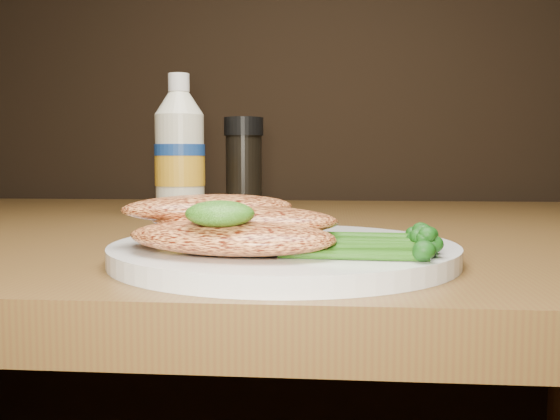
{
  "coord_description": "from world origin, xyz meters",
  "views": [
    {
      "loc": [
        0.14,
        0.33,
        0.83
      ],
      "look_at": [
        0.1,
        0.79,
        0.79
      ],
      "focal_mm": 39.75,
      "sensor_mm": 36.0,
      "label": 1
    }
  ],
  "objects": [
    {
      "name": "plate",
      "position": [
        0.11,
        0.79,
        0.76
      ],
      "size": [
        0.26,
        0.26,
        0.01
      ],
      "primitive_type": "cylinder",
      "color": "white",
      "rests_on": "dining_table"
    },
    {
      "name": "chicken_front",
      "position": [
        0.08,
        0.73,
        0.78
      ],
      "size": [
        0.16,
        0.1,
        0.02
      ],
      "primitive_type": "ellipsoid",
      "rotation": [
        0.0,
        0.0,
        -0.2
      ],
      "color": "#EA8E4A",
      "rests_on": "plate"
    },
    {
      "name": "pesto_front",
      "position": [
        0.07,
        0.72,
        0.79
      ],
      "size": [
        0.05,
        0.05,
        0.02
      ],
      "primitive_type": "ellipsoid",
      "rotation": [
        0.0,
        0.0,
        -0.23
      ],
      "color": "#143708",
      "rests_on": "chicken_front"
    },
    {
      "name": "pepper_grinder",
      "position": [
        0.02,
        1.19,
        0.82
      ],
      "size": [
        0.07,
        0.07,
        0.13
      ],
      "primitive_type": null,
      "rotation": [
        0.0,
        0.0,
        0.34
      ],
      "color": "black",
      "rests_on": "dining_table"
    },
    {
      "name": "mayo_bottle",
      "position": [
        -0.06,
        1.14,
        0.84
      ],
      "size": [
        0.07,
        0.07,
        0.19
      ],
      "primitive_type": null,
      "rotation": [
        0.0,
        0.0,
        -0.02
      ],
      "color": "beige",
      "rests_on": "dining_table"
    },
    {
      "name": "chicken_mid",
      "position": [
        0.08,
        0.77,
        0.78
      ],
      "size": [
        0.15,
        0.09,
        0.02
      ],
      "primitive_type": "ellipsoid",
      "rotation": [
        0.0,
        0.0,
        -0.13
      ],
      "color": "#EA8E4A",
      "rests_on": "plate"
    },
    {
      "name": "broccolini_bundle",
      "position": [
        0.16,
        0.75,
        0.77
      ],
      "size": [
        0.15,
        0.13,
        0.02
      ],
      "primitive_type": null,
      "rotation": [
        0.0,
        0.0,
        -0.25
      ],
      "color": "#225312",
      "rests_on": "plate"
    },
    {
      "name": "chicken_back",
      "position": [
        0.05,
        0.78,
        0.79
      ],
      "size": [
        0.15,
        0.12,
        0.02
      ],
      "primitive_type": "ellipsoid",
      "rotation": [
        0.0,
        0.0,
        0.46
      ],
      "color": "#EA8E4A",
      "rests_on": "plate"
    }
  ]
}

